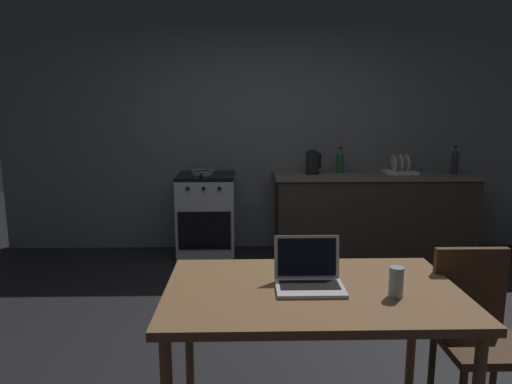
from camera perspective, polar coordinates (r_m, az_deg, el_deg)
ground_plane at (r=3.29m, az=1.91°, el=-18.60°), size 12.00×12.00×0.00m
back_wall at (r=5.24m, az=3.85°, el=8.08°), size 6.40×0.10×2.77m
kitchen_counter at (r=5.19m, az=14.24°, el=-2.68°), size 2.16×0.64×0.90m
stove_oven at (r=5.01m, az=-6.13°, el=-2.89°), size 0.60×0.62×0.90m
dining_table at (r=2.27m, az=6.96°, el=-13.35°), size 1.40×0.85×0.75m
chair at (r=2.66m, az=25.65°, el=-14.73°), size 0.40×0.40×0.89m
laptop at (r=2.24m, az=6.57°, el=-10.50°), size 0.32×0.26×0.23m
electric_kettle at (r=4.95m, az=7.00°, el=3.65°), size 0.17×0.15×0.25m
bottle at (r=5.33m, az=23.44°, el=3.58°), size 0.07×0.07×0.30m
frying_pan at (r=4.90m, az=-6.66°, el=2.45°), size 0.24×0.42×0.05m
drinking_glass at (r=2.20m, az=16.99°, el=-10.64°), size 0.07×0.07×0.14m
dish_rack at (r=5.18m, az=17.42°, el=2.72°), size 0.34×0.26×0.21m
bottle_b at (r=5.08m, az=10.38°, el=3.86°), size 0.08×0.08×0.28m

